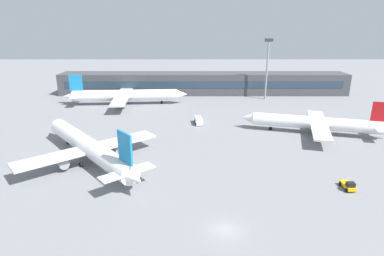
% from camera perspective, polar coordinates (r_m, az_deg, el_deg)
% --- Properties ---
extents(ground_plane, '(400.00, 400.00, 0.00)m').
position_cam_1_polar(ground_plane, '(85.90, 3.47, -1.91)').
color(ground_plane, gray).
extents(terminal_building, '(123.34, 12.13, 9.00)m').
position_cam_1_polar(terminal_building, '(141.29, 2.19, 7.97)').
color(terminal_building, '#3F4247').
rests_on(terminal_building, ground_plane).
extents(airplane_near, '(32.61, 36.82, 11.25)m').
position_cam_1_polar(airplane_near, '(75.01, -18.01, -3.04)').
color(airplane_near, white).
rests_on(airplane_near, ground_plane).
extents(airplane_mid, '(40.00, 28.44, 10.09)m').
position_cam_1_polar(airplane_mid, '(95.08, 21.08, 0.82)').
color(airplane_mid, white).
rests_on(airplane_mid, ground_plane).
extents(airplane_far, '(46.79, 32.70, 11.55)m').
position_cam_1_polar(airplane_far, '(124.08, -11.50, 5.73)').
color(airplane_far, white).
rests_on(airplane_far, ground_plane).
extents(baggage_tug_yellow, '(1.92, 3.65, 1.75)m').
position_cam_1_polar(baggage_tug_yellow, '(66.83, 26.24, -9.21)').
color(baggage_tug_yellow, '#F2B20C').
rests_on(baggage_tug_yellow, ground_plane).
extents(service_van_white, '(2.77, 5.39, 2.08)m').
position_cam_1_polar(service_van_white, '(98.00, 1.33, 1.36)').
color(service_van_white, white).
rests_on(service_van_white, ground_plane).
extents(floodlight_tower_west, '(3.20, 0.80, 23.93)m').
position_cam_1_polar(floodlight_tower_west, '(132.39, 13.42, 10.95)').
color(floodlight_tower_west, gray).
rests_on(floodlight_tower_west, ground_plane).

